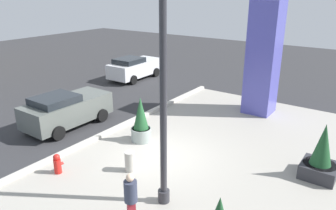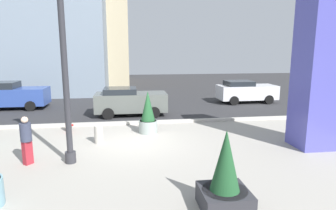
{
  "view_description": "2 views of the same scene",
  "coord_description": "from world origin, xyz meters",
  "views": [
    {
      "loc": [
        -9.1,
        -6.85,
        6.21
      ],
      "look_at": [
        1.87,
        0.89,
        1.39
      ],
      "focal_mm": 34.77,
      "sensor_mm": 36.0,
      "label": 1
    },
    {
      "loc": [
        -0.27,
        -11.64,
        3.82
      ],
      "look_at": [
        1.5,
        0.89,
        1.4
      ],
      "focal_mm": 30.98,
      "sensor_mm": 36.0,
      "label": 2
    }
  ],
  "objects": [
    {
      "name": "potted_plant_mid_plaza",
      "position": [
        1.98,
        -5.45,
        0.77
      ],
      "size": [
        1.16,
        1.16,
        2.01
      ],
      "color": "#2D2D33",
      "rests_on": "ground_plane"
    },
    {
      "name": "plaza_pavement",
      "position": [
        0.0,
        -2.0,
        0.0
      ],
      "size": [
        18.0,
        10.0,
        0.02
      ],
      "primitive_type": "cube",
      "color": "#9E998E",
      "rests_on": "ground_plane"
    },
    {
      "name": "car_curb_west",
      "position": [
        -0.14,
        5.34,
        0.85
      ],
      "size": [
        4.17,
        2.07,
        1.64
      ],
      "color": "#565B56",
      "rests_on": "ground_plane"
    },
    {
      "name": "concrete_bollard",
      "position": [
        -1.5,
        0.18,
        0.38
      ],
      "size": [
        0.36,
        0.36,
        0.75
      ],
      "primitive_type": "cylinder",
      "color": "#B2ADA3",
      "rests_on": "ground_plane"
    },
    {
      "name": "ground_plane",
      "position": [
        0.0,
        4.0,
        0.0
      ],
      "size": [
        60.0,
        60.0,
        0.0
      ],
      "primitive_type": "plane",
      "color": "#2D2D30"
    },
    {
      "name": "curb_strip",
      "position": [
        0.0,
        3.12,
        0.08
      ],
      "size": [
        18.0,
        0.24,
        0.16
      ],
      "primitive_type": "cube",
      "color": "#B7B2A8",
      "rests_on": "ground_plane"
    },
    {
      "name": "art_pillar_blue",
      "position": [
        6.96,
        -1.43,
        2.86
      ],
      "size": [
        1.42,
        1.42,
        5.73
      ],
      "primitive_type": "cube",
      "color": "#4C4CAD",
      "rests_on": "ground_plane"
    },
    {
      "name": "fire_hydrant",
      "position": [
        -3.09,
        2.18,
        0.37
      ],
      "size": [
        0.36,
        0.26,
        0.75
      ],
      "color": "red",
      "rests_on": "ground_plane"
    },
    {
      "name": "lamp_post",
      "position": [
        -2.26,
        -1.87,
        3.45
      ],
      "size": [
        0.44,
        0.44,
        7.07
      ],
      "color": "#2D2D33",
      "rests_on": "ground_plane"
    },
    {
      "name": "potted_plant_near_left",
      "position": [
        0.64,
        1.42,
        0.85
      ],
      "size": [
        0.86,
        0.86,
        1.97
      ],
      "color": "gray",
      "rests_on": "ground_plane"
    },
    {
      "name": "car_intersection",
      "position": [
        8.33,
        8.42,
        0.83
      ],
      "size": [
        4.25,
        2.08,
        1.6
      ],
      "color": "silver",
      "rests_on": "ground_plane"
    },
    {
      "name": "pedestrian_crossing",
      "position": [
        -3.66,
        -1.8,
        0.92
      ],
      "size": [
        0.5,
        0.5,
        1.66
      ],
      "color": "maroon",
      "rests_on": "ground_plane"
    },
    {
      "name": "car_passing_lane",
      "position": [
        -7.81,
        8.34,
        0.9
      ],
      "size": [
        4.32,
        2.12,
        1.78
      ],
      "color": "#2D4793",
      "rests_on": "ground_plane"
    }
  ]
}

